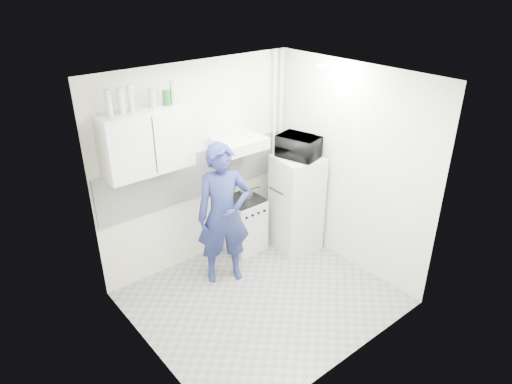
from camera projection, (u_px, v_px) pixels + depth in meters
floor at (262, 298)px, 5.44m from camera, size 2.80×2.80×0.00m
ceiling at (264, 79)px, 4.29m from camera, size 2.80×2.80×0.00m
wall_back at (199, 166)px, 5.73m from camera, size 2.80×0.00×2.80m
wall_left at (143, 247)px, 4.07m from camera, size 0.00×2.60×2.60m
wall_right at (349, 168)px, 5.66m from camera, size 0.00×2.60×2.60m
person at (224, 215)px, 5.43m from camera, size 0.77×0.66×1.79m
stove at (244, 224)px, 6.26m from camera, size 0.47×0.47×0.74m
fridge at (296, 203)px, 6.18m from camera, size 0.62×0.62×1.34m
stove_top at (244, 199)px, 6.09m from camera, size 0.45×0.45×0.03m
saucepan at (247, 193)px, 6.12m from camera, size 0.17×0.17×0.10m
microwave at (299, 147)px, 5.82m from camera, size 0.59×0.47×0.29m
bottle_a at (109, 103)px, 4.52m from camera, size 0.06×0.06×0.27m
bottle_b at (121, 101)px, 4.59m from camera, size 0.07×0.07×0.26m
bottle_c at (131, 99)px, 4.65m from camera, size 0.07×0.07×0.28m
canister_a at (152, 98)px, 4.81m from camera, size 0.08×0.08×0.21m
canister_b at (166, 98)px, 4.91m from camera, size 0.09×0.09×0.16m
bottle_e at (172, 93)px, 4.93m from camera, size 0.06×0.06×0.25m
upper_cabinet at (147, 141)px, 4.94m from camera, size 1.00×0.35×0.70m
range_hood at (239, 143)px, 5.69m from camera, size 0.60×0.50×0.14m
backsplash at (200, 173)px, 5.77m from camera, size 2.74×0.03×0.60m
pipe_a at (280, 145)px, 6.41m from camera, size 0.05×0.05×2.60m
pipe_b at (274, 147)px, 6.35m from camera, size 0.04×0.04×2.60m
ceiling_spot_fixture at (322, 66)px, 5.01m from camera, size 0.10×0.10×0.02m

